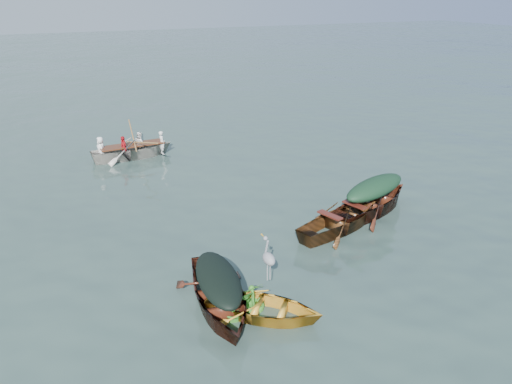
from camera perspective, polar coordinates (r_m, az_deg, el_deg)
ground at (r=11.47m, az=6.88°, el=-8.85°), size 140.00×140.00×0.00m
yellow_dinghy at (r=9.96m, az=0.86°, el=-14.06°), size 2.96×2.79×0.75m
dark_covered_boat at (r=10.23m, az=-4.24°, el=-13.02°), size 1.91×4.02×0.98m
green_tarp_boat at (r=14.50m, az=13.17°, el=-2.33°), size 4.70×2.89×1.06m
open_wooden_boat at (r=13.37m, az=9.70°, el=-4.24°), size 4.31×2.43×0.94m
rowed_boat at (r=19.24m, az=-13.85°, el=3.78°), size 4.29×1.55×1.00m
dark_tarp_cover at (r=9.85m, az=-4.35°, el=-9.74°), size 1.05×2.21×0.40m
green_tarp_cover at (r=14.20m, az=13.45°, el=0.56°), size 2.59×1.59×0.52m
thwart_benches at (r=13.16m, az=9.84°, el=-2.33°), size 2.19×1.34×0.04m
heron at (r=9.95m, az=1.47°, el=-8.33°), size 0.49×0.47×0.92m
dinghy_weeds at (r=9.73m, az=-2.24°, el=-10.22°), size 1.14×1.12×0.60m
rowers at (r=18.98m, az=-14.09°, el=6.30°), size 3.02×1.34×0.76m
oars at (r=19.08m, az=-14.00°, el=5.29°), size 0.78×2.63×0.06m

